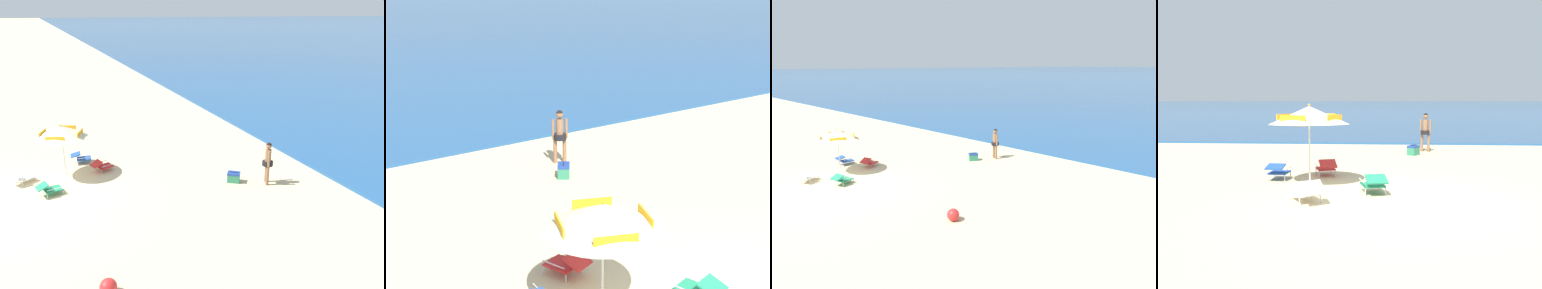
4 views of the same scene
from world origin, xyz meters
TOP-DOWN VIEW (x-y plane):
  - ground_plane at (0.00, 0.00)m, footprint 800.00×800.00m
  - ocean_water at (0.00, 411.14)m, footprint 800.00×800.00m
  - beach_umbrella_striped_main at (-2.16, 1.38)m, footprint 2.46×2.46m
  - lounge_chair_under_umbrella at (-1.91, 2.82)m, footprint 0.78×1.00m
  - lounge_chair_beside_umbrella at (-0.48, 0.65)m, footprint 0.72×0.97m
  - lounge_chair_facing_sea at (-1.93, -0.27)m, footprint 0.91×1.03m
  - lounge_chair_spare_folded at (-3.20, 2.12)m, footprint 0.62×0.89m
  - person_standing_near_shore at (1.75, 8.55)m, footprint 0.47×0.41m
  - cooler_box at (1.13, 7.43)m, footprint 0.57×0.61m

SIDE VIEW (x-z plane):
  - ground_plane at x=0.00m, z-range 0.00..0.00m
  - ocean_water at x=0.00m, z-range 0.00..0.10m
  - cooler_box at x=1.13m, z-range -0.01..0.42m
  - lounge_chair_facing_sea at x=-1.93m, z-range 0.01..0.53m
  - lounge_chair_under_umbrella at x=-1.91m, z-range 0.02..0.53m
  - lounge_chair_beside_umbrella at x=-0.48m, z-range 0.02..0.53m
  - lounge_chair_spare_folded at x=-3.20m, z-range 0.04..0.52m
  - person_standing_near_shore at x=1.75m, z-range 0.13..1.83m
  - beach_umbrella_striped_main at x=-2.16m, z-range 0.79..2.95m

